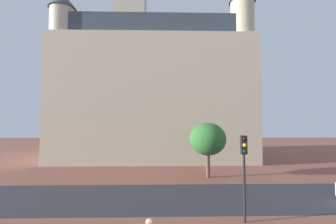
{
  "coord_description": "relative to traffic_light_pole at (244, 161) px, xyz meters",
  "views": [
    {
      "loc": [
        -0.74,
        -6.4,
        4.73
      ],
      "look_at": [
        -0.35,
        9.37,
        5.49
      ],
      "focal_mm": 24.96,
      "sensor_mm": 36.0,
      "label": 1
    }
  ],
  "objects": [
    {
      "name": "ground_plane",
      "position": [
        -3.22,
        5.13,
        -2.91
      ],
      "size": [
        120.0,
        120.0,
        0.0
      ],
      "primitive_type": "plane",
      "color": "brown"
    },
    {
      "name": "street_asphalt_strip",
      "position": [
        -3.22,
        3.85,
        -2.91
      ],
      "size": [
        120.0,
        6.23,
        0.0
      ],
      "primitive_type": "cube",
      "color": "#2D2D33",
      "rests_on": "ground_plane"
    },
    {
      "name": "landmark_building",
      "position": [
        -5.32,
        21.64,
        6.51
      ],
      "size": [
        24.82,
        14.53,
        34.44
      ],
      "color": "beige",
      "rests_on": "ground_plane"
    },
    {
      "name": "traffic_light_pole",
      "position": [
        0.0,
        0.0,
        0.0
      ],
      "size": [
        0.28,
        0.34,
        4.13
      ],
      "color": "black",
      "rests_on": "ground_plane"
    },
    {
      "name": "tree_curb_far",
      "position": [
        0.06,
        9.26,
        0.41
      ],
      "size": [
        3.2,
        3.2,
        4.78
      ],
      "color": "brown",
      "rests_on": "ground_plane"
    }
  ]
}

